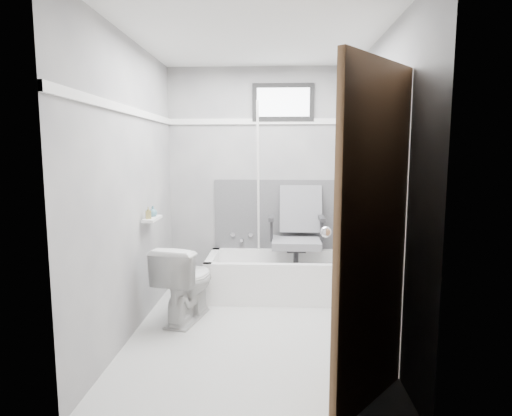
# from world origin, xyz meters

# --- Properties ---
(floor) EXTENTS (2.60, 2.60, 0.00)m
(floor) POSITION_xyz_m (0.00, 0.00, 0.00)
(floor) COLOR silver
(floor) RESTS_ON ground
(ceiling) EXTENTS (2.60, 2.60, 0.00)m
(ceiling) POSITION_xyz_m (0.00, 0.00, 2.40)
(ceiling) COLOR silver
(ceiling) RESTS_ON floor
(wall_back) EXTENTS (2.00, 0.02, 2.40)m
(wall_back) POSITION_xyz_m (0.00, 1.30, 1.20)
(wall_back) COLOR slate
(wall_back) RESTS_ON floor
(wall_front) EXTENTS (2.00, 0.02, 2.40)m
(wall_front) POSITION_xyz_m (0.00, -1.30, 1.20)
(wall_front) COLOR slate
(wall_front) RESTS_ON floor
(wall_left) EXTENTS (0.02, 2.60, 2.40)m
(wall_left) POSITION_xyz_m (-1.00, 0.00, 1.20)
(wall_left) COLOR slate
(wall_left) RESTS_ON floor
(wall_right) EXTENTS (0.02, 2.60, 2.40)m
(wall_right) POSITION_xyz_m (1.00, 0.00, 1.20)
(wall_right) COLOR slate
(wall_right) RESTS_ON floor
(bathtub) EXTENTS (1.50, 0.70, 0.42)m
(bathtub) POSITION_xyz_m (0.22, 0.93, 0.21)
(bathtub) COLOR white
(bathtub) RESTS_ON floor
(office_chair) EXTENTS (0.60, 0.60, 1.02)m
(office_chair) POSITION_xyz_m (0.39, 0.98, 0.63)
(office_chair) COLOR slate
(office_chair) RESTS_ON bathtub
(toilet) EXTENTS (0.54, 0.76, 0.68)m
(toilet) POSITION_xyz_m (-0.62, 0.25, 0.34)
(toilet) COLOR silver
(toilet) RESTS_ON floor
(door) EXTENTS (0.78, 0.78, 2.00)m
(door) POSITION_xyz_m (0.98, -1.28, 1.00)
(door) COLOR brown
(door) RESTS_ON floor
(window) EXTENTS (0.66, 0.04, 0.40)m
(window) POSITION_xyz_m (0.25, 1.29, 2.02)
(window) COLOR black
(window) RESTS_ON wall_back
(backerboard) EXTENTS (1.50, 0.02, 0.78)m
(backerboard) POSITION_xyz_m (0.25, 1.29, 0.80)
(backerboard) COLOR #4C4C4F
(backerboard) RESTS_ON wall_back
(trim_back) EXTENTS (2.00, 0.02, 0.06)m
(trim_back) POSITION_xyz_m (0.00, 1.29, 1.82)
(trim_back) COLOR white
(trim_back) RESTS_ON wall_back
(trim_left) EXTENTS (0.02, 2.60, 0.06)m
(trim_left) POSITION_xyz_m (-0.99, 0.00, 1.82)
(trim_left) COLOR white
(trim_left) RESTS_ON wall_left
(pole) EXTENTS (0.02, 0.56, 1.88)m
(pole) POSITION_xyz_m (-0.01, 1.06, 1.05)
(pole) COLOR white
(pole) RESTS_ON bathtub
(shelf) EXTENTS (0.10, 0.32, 0.02)m
(shelf) POSITION_xyz_m (-0.93, 0.33, 0.90)
(shelf) COLOR white
(shelf) RESTS_ON wall_left
(soap_bottle_a) EXTENTS (0.06, 0.06, 0.11)m
(soap_bottle_a) POSITION_xyz_m (-0.94, 0.25, 0.97)
(soap_bottle_a) COLOR olive
(soap_bottle_a) RESTS_ON shelf
(soap_bottle_b) EXTENTS (0.10, 0.10, 0.10)m
(soap_bottle_b) POSITION_xyz_m (-0.94, 0.39, 0.96)
(soap_bottle_b) COLOR teal
(soap_bottle_b) RESTS_ON shelf
(faucet) EXTENTS (0.26, 0.10, 0.16)m
(faucet) POSITION_xyz_m (-0.20, 1.27, 0.55)
(faucet) COLOR silver
(faucet) RESTS_ON wall_back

